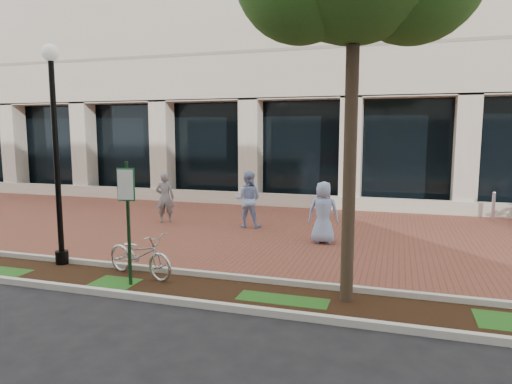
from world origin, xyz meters
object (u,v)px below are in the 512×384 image
(lamppost, at_px, (56,144))
(bollard, at_px, (493,205))
(parking_sign, at_px, (127,207))
(locked_bicycle, at_px, (140,254))
(pedestrian_left, at_px, (165,198))
(pedestrian_right, at_px, (323,212))
(pedestrian_mid, at_px, (248,199))

(lamppost, distance_m, bollard, 13.48)
(parking_sign, relative_size, bollard, 2.50)
(parking_sign, bearing_deg, lamppost, 150.42)
(locked_bicycle, relative_size, pedestrian_left, 1.07)
(lamppost, distance_m, pedestrian_left, 5.22)
(pedestrian_right, distance_m, bollard, 6.99)
(pedestrian_mid, distance_m, pedestrian_right, 2.86)
(parking_sign, distance_m, lamppost, 2.64)
(pedestrian_left, bearing_deg, bollard, -178.41)
(locked_bicycle, height_order, pedestrian_left, pedestrian_left)
(locked_bicycle, relative_size, pedestrian_right, 1.06)
(pedestrian_left, bearing_deg, pedestrian_mid, 164.17)
(lamppost, xyz_separation_m, bollard, (10.15, 8.60, -2.19))
(pedestrian_mid, bearing_deg, locked_bicycle, 79.93)
(lamppost, xyz_separation_m, pedestrian_right, (5.23, 3.65, -1.85))
(pedestrian_left, bearing_deg, pedestrian_right, 148.54)
(bollard, bearing_deg, pedestrian_right, -134.82)
(lamppost, distance_m, locked_bicycle, 3.08)
(pedestrian_right, bearing_deg, pedestrian_mid, -32.64)
(lamppost, xyz_separation_m, pedestrian_mid, (2.70, 5.00, -1.80))
(parking_sign, relative_size, pedestrian_left, 1.46)
(locked_bicycle, bearing_deg, pedestrian_left, 39.54)
(pedestrian_left, bearing_deg, locked_bicycle, 94.85)
(pedestrian_right, bearing_deg, pedestrian_left, -17.47)
(pedestrian_mid, bearing_deg, bollard, -158.00)
(pedestrian_left, xyz_separation_m, pedestrian_right, (5.30, -1.23, 0.01))
(pedestrian_mid, bearing_deg, parking_sign, 81.63)
(lamppost, bearing_deg, locked_bicycle, -6.59)
(pedestrian_left, distance_m, bollard, 10.89)
(parking_sign, bearing_deg, bollard, 39.85)
(parking_sign, relative_size, pedestrian_mid, 1.37)
(locked_bicycle, bearing_deg, bollard, -25.95)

